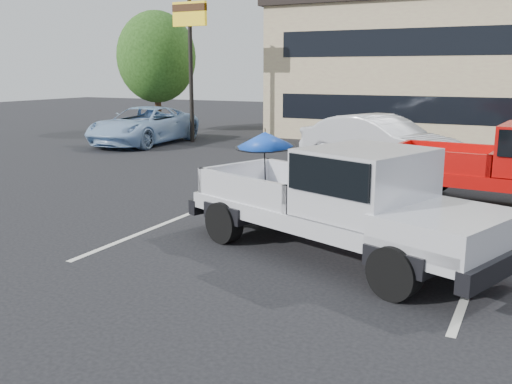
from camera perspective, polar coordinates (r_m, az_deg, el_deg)
ground at (r=8.55m, az=-1.14°, el=-8.98°), size 90.00×90.00×0.00m
stripe_left at (r=11.69m, az=-9.60°, el=-3.32°), size 0.12×5.00×0.01m
stripe_right at (r=9.58m, az=21.04°, el=-7.44°), size 0.12×5.00×0.01m
motel_building at (r=28.09m, az=23.68°, el=11.34°), size 20.40×8.40×6.30m
motel_sign at (r=25.19m, az=-6.62°, el=15.58°), size 1.60×0.22×6.00m
tree_left at (r=29.89m, az=-9.93°, el=13.15°), size 3.96×3.96×6.02m
silver_pickup at (r=9.37m, az=9.61°, el=-0.55°), size 6.02×3.80×2.06m
silver_sedan at (r=18.22m, az=12.25°, el=4.81°), size 5.51×3.54×1.71m
blue_suv at (r=24.80m, az=-11.17°, el=6.54°), size 2.96×5.80×1.57m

